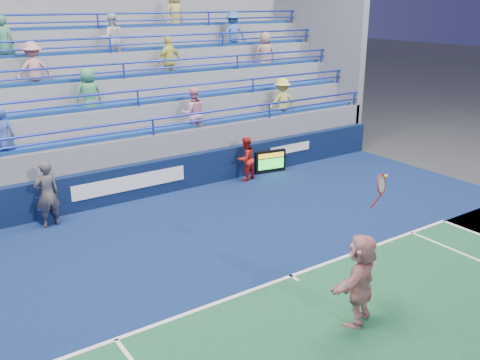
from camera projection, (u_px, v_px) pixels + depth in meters
ground at (291, 277)px, 11.82m from camera, size 120.00×120.00×0.00m
sponsor_wall at (159, 177)px, 16.71m from camera, size 18.00×0.32×1.10m
bleacher_stand at (110, 124)px, 19.33m from camera, size 18.00×5.60×6.13m
serve_speed_board at (270, 162)px, 18.80m from camera, size 1.18×0.32×0.81m
judge_chair at (47, 215)px, 14.61m from camera, size 0.48×0.49×0.73m
tennis_player at (360, 279)px, 9.89m from camera, size 1.75×1.14×2.89m
line_judge at (47, 194)px, 14.17m from camera, size 0.73×0.54×1.84m
ball_girl at (246, 159)px, 17.90m from camera, size 0.84×0.72×1.50m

